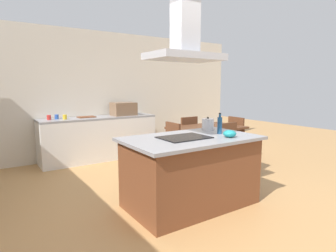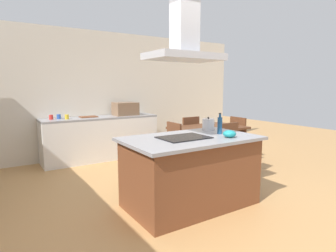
# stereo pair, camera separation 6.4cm
# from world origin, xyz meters

# --- Properties ---
(ground) EXTENTS (16.00, 16.00, 0.00)m
(ground) POSITION_xyz_m (0.00, 1.50, 0.00)
(ground) COLOR tan
(wall_back) EXTENTS (7.20, 0.10, 2.70)m
(wall_back) POSITION_xyz_m (0.00, 3.25, 1.35)
(wall_back) COLOR beige
(wall_back) RESTS_ON ground
(kitchen_island) EXTENTS (1.71, 1.03, 0.90)m
(kitchen_island) POSITION_xyz_m (0.00, 0.00, 0.45)
(kitchen_island) COLOR brown
(kitchen_island) RESTS_ON ground
(cooktop) EXTENTS (0.60, 0.44, 0.01)m
(cooktop) POSITION_xyz_m (-0.11, 0.00, 0.91)
(cooktop) COLOR black
(cooktop) RESTS_ON kitchen_island
(tea_kettle) EXTENTS (0.23, 0.18, 0.19)m
(tea_kettle) POSITION_xyz_m (0.57, 0.33, 0.98)
(tea_kettle) COLOR silver
(tea_kettle) RESTS_ON kitchen_island
(olive_oil_bottle) EXTENTS (0.06, 0.06, 0.28)m
(olive_oil_bottle) POSITION_xyz_m (0.47, -0.02, 1.02)
(olive_oil_bottle) COLOR navy
(olive_oil_bottle) RESTS_ON kitchen_island
(mixing_bowl) EXTENTS (0.17, 0.17, 0.09)m
(mixing_bowl) POSITION_xyz_m (0.40, -0.28, 0.95)
(mixing_bowl) COLOR teal
(mixing_bowl) RESTS_ON kitchen_island
(back_counter) EXTENTS (2.37, 0.62, 0.90)m
(back_counter) POSITION_xyz_m (-0.17, 2.88, 0.45)
(back_counter) COLOR white
(back_counter) RESTS_ON ground
(countertop_microwave) EXTENTS (0.50, 0.38, 0.28)m
(countertop_microwave) POSITION_xyz_m (0.40, 2.88, 1.04)
(countertop_microwave) COLOR brown
(countertop_microwave) RESTS_ON back_counter
(coffee_mug_red) EXTENTS (0.08, 0.08, 0.09)m
(coffee_mug_red) POSITION_xyz_m (-1.13, 2.93, 0.95)
(coffee_mug_red) COLOR red
(coffee_mug_red) RESTS_ON back_counter
(coffee_mug_blue) EXTENTS (0.08, 0.08, 0.09)m
(coffee_mug_blue) POSITION_xyz_m (-0.99, 2.95, 0.95)
(coffee_mug_blue) COLOR #2D56B2
(coffee_mug_blue) RESTS_ON back_counter
(coffee_mug_yellow) EXTENTS (0.08, 0.08, 0.09)m
(coffee_mug_yellow) POSITION_xyz_m (-0.86, 2.83, 0.95)
(coffee_mug_yellow) COLOR gold
(coffee_mug_yellow) RESTS_ON back_counter
(cutting_board) EXTENTS (0.34, 0.24, 0.02)m
(cutting_board) POSITION_xyz_m (-0.41, 2.93, 0.91)
(cutting_board) COLOR brown
(cutting_board) RESTS_ON back_counter
(dining_table) EXTENTS (1.40, 0.90, 0.75)m
(dining_table) POSITION_xyz_m (1.45, 1.33, 0.67)
(dining_table) COLOR #59331E
(dining_table) RESTS_ON ground
(chair_at_right_end) EXTENTS (0.42, 0.42, 0.89)m
(chair_at_right_end) POSITION_xyz_m (2.36, 1.33, 0.51)
(chair_at_right_end) COLOR #333338
(chair_at_right_end) RESTS_ON ground
(chair_at_left_end) EXTENTS (0.42, 0.42, 0.89)m
(chair_at_left_end) POSITION_xyz_m (0.53, 1.33, 0.51)
(chair_at_left_end) COLOR #333338
(chair_at_left_end) RESTS_ON ground
(chair_facing_island) EXTENTS (0.42, 0.42, 0.89)m
(chair_facing_island) POSITION_xyz_m (1.45, 0.67, 0.51)
(chair_facing_island) COLOR #333338
(chair_facing_island) RESTS_ON ground
(chair_facing_back_wall) EXTENTS (0.42, 0.42, 0.89)m
(chair_facing_back_wall) POSITION_xyz_m (1.45, 2.00, 0.51)
(chair_facing_back_wall) COLOR #333338
(chair_facing_back_wall) RESTS_ON ground
(range_hood) EXTENTS (0.90, 0.55, 0.78)m
(range_hood) POSITION_xyz_m (-0.11, 0.00, 2.10)
(range_hood) COLOR #ADADB2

